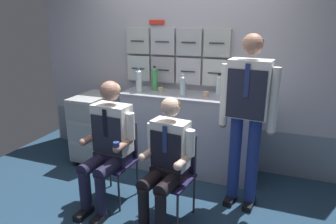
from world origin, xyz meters
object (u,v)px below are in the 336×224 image
crew_member_standing (247,107)px  folding_chair_right (174,167)px  crew_member_right (166,159)px  water_bottle_clear (219,84)px  service_trolley (94,126)px  crew_member_left (108,139)px  paper_cup_blue (251,99)px  folding_chair_left (118,152)px

crew_member_standing → folding_chair_right: bearing=-146.5°
crew_member_right → water_bottle_clear: water_bottle_clear is taller
crew_member_right → crew_member_standing: 0.93m
crew_member_right → service_trolley: bearing=146.3°
service_trolley → crew_member_left: crew_member_left is taller
service_trolley → crew_member_right: 1.69m
water_bottle_clear → paper_cup_blue: size_ratio=3.97×
service_trolley → folding_chair_right: 1.61m
crew_member_right → crew_member_standing: (0.62, 0.56, 0.40)m
service_trolley → paper_cup_blue: (2.01, 0.09, 0.54)m
folding_chair_right → crew_member_left: bearing=-175.6°
folding_chair_right → water_bottle_clear: size_ratio=3.34×
folding_chair_left → crew_member_standing: 1.42m
crew_member_left → paper_cup_blue: bearing=35.7°
folding_chair_left → folding_chair_right: size_ratio=1.00×
service_trolley → crew_member_standing: size_ratio=0.52×
folding_chair_left → paper_cup_blue: (1.26, 0.76, 0.52)m
service_trolley → folding_chair_left: service_trolley is taller
folding_chair_left → paper_cup_blue: paper_cup_blue is taller
service_trolley → folding_chair_right: bearing=-28.5°
water_bottle_clear → paper_cup_blue: (0.41, -0.23, -0.08)m
crew_member_right → crew_member_standing: crew_member_standing is taller
folding_chair_right → paper_cup_blue: paper_cup_blue is taller
crew_member_left → water_bottle_clear: bearing=53.1°
crew_member_left → water_bottle_clear: (0.86, 1.15, 0.40)m
folding_chair_left → folding_chair_right: bearing=-8.8°
folding_chair_right → crew_member_standing: bearing=33.5°
folding_chair_right → crew_member_standing: 0.91m
folding_chair_left → crew_member_standing: (1.28, 0.30, 0.55)m
folding_chair_left → water_bottle_clear: bearing=49.3°
service_trolley → paper_cup_blue: size_ratio=14.52×
crew_member_left → water_bottle_clear: 1.49m
crew_member_right → crew_member_standing: size_ratio=0.69×
crew_member_right → paper_cup_blue: crew_member_right is taller
water_bottle_clear → crew_member_standing: bearing=-58.8°
folding_chair_left → crew_member_right: crew_member_right is taller
service_trolley → crew_member_left: (0.73, -0.82, 0.23)m
service_trolley → paper_cup_blue: paper_cup_blue is taller
folding_chair_right → paper_cup_blue: (0.59, 0.86, 0.52)m
folding_chair_left → crew_member_right: size_ratio=0.68×
crew_member_standing → crew_member_right: bearing=-138.1°
water_bottle_clear → paper_cup_blue: water_bottle_clear is taller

